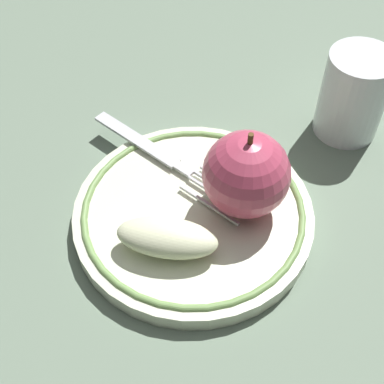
% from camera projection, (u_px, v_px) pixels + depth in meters
% --- Properties ---
extents(ground_plane, '(2.00, 2.00, 0.00)m').
position_uv_depth(ground_plane, '(197.00, 215.00, 0.46)').
color(ground_plane, slate).
extents(plate, '(0.20, 0.20, 0.02)m').
position_uv_depth(plate, '(192.00, 214.00, 0.45)').
color(plate, silver).
rests_on(plate, ground_plane).
extents(apple_red_whole, '(0.07, 0.07, 0.08)m').
position_uv_depth(apple_red_whole, '(246.00, 174.00, 0.42)').
color(apple_red_whole, '#C24361').
rests_on(apple_red_whole, plate).
extents(apple_slice_front, '(0.06, 0.09, 0.03)m').
position_uv_depth(apple_slice_front, '(162.00, 235.00, 0.41)').
color(apple_slice_front, '#E7EBBD').
rests_on(apple_slice_front, plate).
extents(fork, '(0.06, 0.18, 0.00)m').
position_uv_depth(fork, '(164.00, 157.00, 0.48)').
color(fork, silver).
rests_on(fork, plate).
extents(drinking_glass, '(0.06, 0.06, 0.09)m').
position_uv_depth(drinking_glass, '(353.00, 95.00, 0.50)').
color(drinking_glass, silver).
rests_on(drinking_glass, ground_plane).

